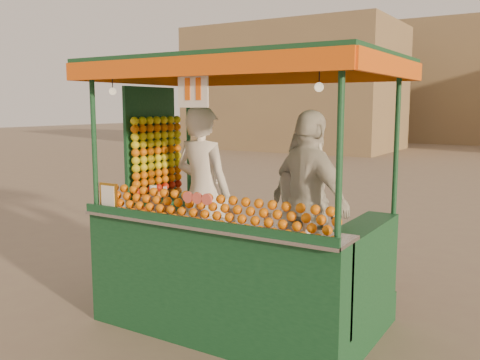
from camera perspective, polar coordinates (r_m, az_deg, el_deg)
The scene contains 7 objects.
ground at distance 5.43m, azimuth -0.97°, elevation -14.97°, with size 90.00×90.00×0.00m, color #715F51.
building_left at distance 26.90m, azimuth 5.98°, elevation 9.89°, with size 10.00×6.00×6.00m, color olive.
building_center at distance 34.56m, azimuth 24.21°, elevation 9.65°, with size 14.00×7.00×7.00m, color olive.
juice_cart at distance 5.08m, azimuth -0.98°, elevation -6.63°, with size 2.82×1.83×2.56m.
vendor_left at distance 5.57m, azimuth -4.08°, elevation -1.36°, with size 0.69×0.47×1.84m.
vendor_middle at distance 5.29m, azimuth 7.24°, elevation -3.27°, with size 0.96×0.98×1.59m.
vendor_right at distance 5.06m, azimuth 7.58°, elevation -2.58°, with size 1.14×0.86×1.80m.
Camera 1 is at (2.70, -4.21, 2.13)m, focal length 39.10 mm.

